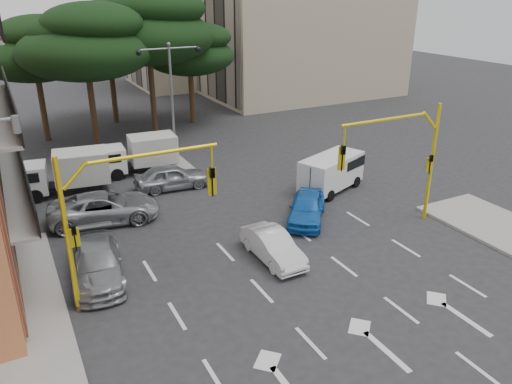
# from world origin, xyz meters

# --- Properties ---
(ground) EXTENTS (120.00, 120.00, 0.00)m
(ground) POSITION_xyz_m (0.00, 0.00, 0.00)
(ground) COLOR #28282B
(ground) RESTS_ON ground
(median_strip) EXTENTS (1.40, 6.00, 0.15)m
(median_strip) POSITION_xyz_m (0.00, 16.00, 0.07)
(median_strip) COLOR gray
(median_strip) RESTS_ON ground
(apartment_beige_near) EXTENTS (20.20, 12.15, 18.70)m
(apartment_beige_near) POSITION_xyz_m (19.95, 32.00, 9.35)
(apartment_beige_near) COLOR tan
(apartment_beige_near) RESTS_ON ground
(apartment_beige_far) EXTENTS (16.20, 12.15, 16.70)m
(apartment_beige_far) POSITION_xyz_m (12.95, 44.00, 8.35)
(apartment_beige_far) COLOR tan
(apartment_beige_far) RESTS_ON ground
(pine_left_near) EXTENTS (9.15, 9.15, 10.23)m
(pine_left_near) POSITION_xyz_m (-3.94, 21.96, 7.60)
(pine_left_near) COLOR #382616
(pine_left_near) RESTS_ON ground
(pine_center) EXTENTS (9.98, 9.98, 11.16)m
(pine_center) POSITION_xyz_m (1.06, 23.96, 8.30)
(pine_center) COLOR #382616
(pine_center) RESTS_ON ground
(pine_left_far) EXTENTS (8.32, 8.32, 9.30)m
(pine_left_far) POSITION_xyz_m (-6.94, 25.96, 6.91)
(pine_left_far) COLOR #382616
(pine_left_far) RESTS_ON ground
(pine_right) EXTENTS (7.49, 7.49, 8.37)m
(pine_right) POSITION_xyz_m (5.06, 25.96, 6.22)
(pine_right) COLOR #382616
(pine_right) RESTS_ON ground
(pine_back) EXTENTS (9.15, 9.15, 10.23)m
(pine_back) POSITION_xyz_m (-0.94, 28.96, 7.60)
(pine_back) COLOR #382616
(pine_back) RESTS_ON ground
(signal_mast_right) EXTENTS (5.79, 0.37, 6.00)m
(signal_mast_right) POSITION_xyz_m (6.80, 1.99, 3.88)
(signal_mast_right) COLOR yellow
(signal_mast_right) RESTS_ON ground
(signal_mast_left) EXTENTS (5.79, 0.37, 6.00)m
(signal_mast_left) POSITION_xyz_m (-6.80, 1.99, 3.88)
(signal_mast_left) COLOR yellow
(signal_mast_left) RESTS_ON ground
(street_lamp_center) EXTENTS (4.16, 0.36, 7.77)m
(street_lamp_center) POSITION_xyz_m (0.00, 16.00, 5.43)
(street_lamp_center) COLOR slate
(street_lamp_center) RESTS_ON median_strip
(car_white_hatch) EXTENTS (1.41, 3.89, 1.27)m
(car_white_hatch) POSITION_xyz_m (-0.40, 1.97, 0.64)
(car_white_hatch) COLOR silver
(car_white_hatch) RESTS_ON ground
(car_blue_compact) EXTENTS (3.90, 4.31, 1.42)m
(car_blue_compact) POSITION_xyz_m (3.06, 4.60, 0.71)
(car_blue_compact) COLOR blue
(car_blue_compact) RESTS_ON ground
(car_silver_wagon) EXTENTS (2.63, 5.11, 1.42)m
(car_silver_wagon) POSITION_xyz_m (-7.51, 3.93, 0.71)
(car_silver_wagon) COLOR gray
(car_silver_wagon) RESTS_ON ground
(car_silver_cross_a) EXTENTS (5.80, 3.36, 1.52)m
(car_silver_cross_a) POSITION_xyz_m (-6.10, 9.22, 0.76)
(car_silver_cross_a) COLOR #9FA1A6
(car_silver_cross_a) RESTS_ON ground
(car_silver_cross_b) EXTENTS (4.46, 2.09, 1.47)m
(car_silver_cross_b) POSITION_xyz_m (-1.64, 11.93, 0.74)
(car_silver_cross_b) COLOR #999BA1
(car_silver_cross_b) RESTS_ON ground
(van_white) EXTENTS (4.62, 3.31, 2.11)m
(van_white) POSITION_xyz_m (6.55, 7.43, 1.05)
(van_white) COLOR white
(van_white) RESTS_ON ground
(box_truck_a) EXTENTS (5.20, 2.72, 2.44)m
(box_truck_a) POSITION_xyz_m (-7.22, 14.00, 1.22)
(box_truck_a) COLOR white
(box_truck_a) RESTS_ON ground
(box_truck_b) EXTENTS (4.92, 2.36, 2.35)m
(box_truck_b) POSITION_xyz_m (-2.53, 15.50, 1.18)
(box_truck_b) COLOR white
(box_truck_b) RESTS_ON ground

